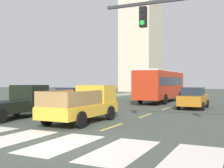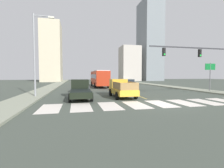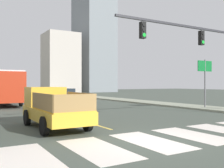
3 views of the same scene
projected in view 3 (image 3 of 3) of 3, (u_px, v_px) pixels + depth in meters
ground_plane at (150, 141)px, 9.59m from camera, size 160.00×160.00×0.00m
sidewalk_right at (134, 101)px, 31.20m from camera, size 2.92×110.00×0.15m
crosswalk_stripe_2 at (26, 159)px, 7.32m from camera, size 1.54×3.53×0.01m
crosswalk_stripe_3 at (96, 149)px, 8.46m from camera, size 1.54×3.53×0.01m
crosswalk_stripe_4 at (150, 141)px, 9.59m from camera, size 1.54×3.53×0.01m
crosswalk_stripe_5 at (192, 135)px, 10.73m from camera, size 1.54×3.53×0.01m
lane_dash_0 at (100, 126)px, 13.04m from camera, size 0.16×2.40×0.01m
lane_dash_1 at (65, 116)px, 17.34m from camera, size 0.16×2.40×0.01m
lane_dash_2 at (44, 109)px, 21.65m from camera, size 0.16×2.40×0.01m
lane_dash_3 at (30, 105)px, 25.95m from camera, size 0.16×2.40×0.01m
lane_dash_4 at (20, 102)px, 30.26m from camera, size 0.16×2.40×0.01m
lane_dash_5 at (12, 100)px, 34.57m from camera, size 0.16×2.40×0.01m
lane_dash_6 at (6, 98)px, 38.87m from camera, size 0.16×2.40×0.01m
lane_dash_7 at (2, 97)px, 43.18m from camera, size 0.16×2.40×0.01m
pickup_stakebed at (52, 108)px, 12.83m from camera, size 2.18×5.20×1.96m
city_bus at (2, 86)px, 26.41m from camera, size 2.72×10.80×3.32m
sedan_near_left at (62, 98)px, 23.53m from camera, size 2.02×4.40×1.72m
traffic_signal_gantry at (215, 49)px, 15.98m from camera, size 10.95×0.27×6.00m
direction_sign_green at (205, 73)px, 22.06m from camera, size 1.70×0.12×4.20m
tower_tall_centre at (94, 28)px, 70.85m from camera, size 8.24×11.93×35.10m
block_mid_right at (61, 63)px, 63.88m from camera, size 7.79×7.92×14.55m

